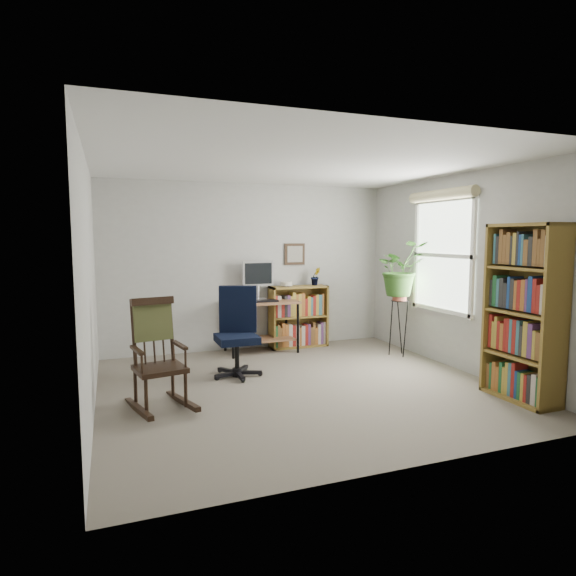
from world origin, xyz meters
name	(u,v)px	position (x,y,z in m)	size (l,w,h in m)	color
floor	(301,387)	(0.00, 0.00, 0.00)	(4.20, 4.00, 0.00)	slate
ceiling	(301,163)	(0.00, 0.00, 2.40)	(4.20, 4.00, 0.00)	silver
wall_back	(250,267)	(0.00, 2.00, 1.20)	(4.20, 0.00, 2.40)	#B2B2AE
wall_front	(411,301)	(0.00, -2.00, 1.20)	(4.20, 0.00, 2.40)	#B2B2AE
wall_left	(89,284)	(-2.10, 0.00, 1.20)	(0.00, 4.00, 2.40)	#B2B2AE
wall_right	(460,273)	(2.10, 0.00, 1.20)	(0.00, 4.00, 2.40)	#B2B2AE
window	(442,256)	(2.06, 0.30, 1.40)	(0.12, 1.20, 1.50)	white
desk	(261,326)	(0.08, 1.70, 0.37)	(1.02, 0.56, 0.74)	#8E5F3F
monitor	(258,280)	(0.08, 1.84, 1.02)	(0.46, 0.16, 0.56)	#BBBBC0
keyboard	(264,301)	(0.08, 1.58, 0.75)	(0.40, 0.15, 0.03)	black
office_chair	(237,332)	(-0.55, 0.63, 0.54)	(0.58, 0.58, 1.07)	black
rocking_chair	(159,354)	(-1.51, -0.15, 0.54)	(0.55, 0.92, 1.07)	black
low_bookshelf	(298,316)	(0.70, 1.82, 0.46)	(0.87, 0.29, 0.91)	olive
tall_bookshelf	(524,313)	(1.92, -1.15, 0.88)	(0.33, 0.77, 1.77)	olive
plant_stand	(399,323)	(1.80, 0.85, 0.45)	(0.25, 0.25, 0.90)	black
spider_plant	(401,242)	(1.80, 0.85, 1.56)	(1.69, 1.88, 1.46)	#2F5C20
potted_plant_small	(316,282)	(0.98, 1.83, 0.97)	(0.13, 0.24, 0.11)	#2F5C20
framed_picture	(295,254)	(0.70, 1.97, 1.38)	(0.32, 0.04, 0.32)	black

